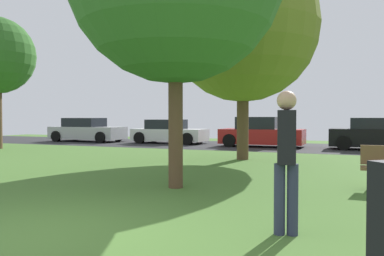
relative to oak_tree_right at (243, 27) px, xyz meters
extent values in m
plane|color=#47702D|center=(-0.03, -9.69, -4.58)|extent=(44.00, 44.00, 0.00)
cube|color=#28282B|center=(-0.03, 6.31, -4.58)|extent=(44.00, 6.40, 0.01)
cylinder|color=brown|center=(0.00, 0.00, -3.15)|extent=(0.41, 0.41, 2.86)
sphere|color=olive|center=(0.00, 0.00, 0.01)|extent=(5.19, 5.19, 5.19)
cylinder|color=brown|center=(0.19, -5.95, -3.19)|extent=(0.30, 0.30, 2.78)
cylinder|color=#2D334C|center=(2.81, -8.49, -4.13)|extent=(0.14, 0.14, 0.90)
cylinder|color=#2D334C|center=(2.97, -8.46, -4.13)|extent=(0.14, 0.14, 0.90)
cube|color=black|center=(2.89, -8.48, -3.35)|extent=(0.28, 0.36, 0.67)
sphere|color=tan|center=(2.89, -8.48, -2.89)|extent=(0.24, 0.24, 0.24)
cube|color=#B7B7BC|center=(-11.30, 6.29, -4.06)|extent=(4.50, 1.80, 0.73)
cube|color=black|center=(-11.53, 6.29, -3.43)|extent=(2.16, 1.58, 0.52)
cylinder|color=black|center=(-9.72, 7.19, -4.26)|extent=(0.64, 0.22, 0.64)
cylinder|color=black|center=(-9.72, 5.39, -4.26)|extent=(0.64, 0.22, 0.64)
cylinder|color=black|center=(-12.88, 7.19, -4.26)|extent=(0.64, 0.22, 0.64)
cylinder|color=black|center=(-12.88, 5.39, -4.26)|extent=(0.64, 0.22, 0.64)
cube|color=white|center=(-5.99, 6.62, -4.10)|extent=(4.10, 1.70, 0.66)
cube|color=black|center=(-6.20, 6.62, -3.51)|extent=(1.97, 1.50, 0.52)
cylinder|color=black|center=(-4.56, 7.47, -4.26)|extent=(0.64, 0.22, 0.64)
cylinder|color=black|center=(-4.56, 5.76, -4.26)|extent=(0.64, 0.22, 0.64)
cylinder|color=black|center=(-7.43, 7.47, -4.26)|extent=(0.64, 0.22, 0.64)
cylinder|color=black|center=(-7.43, 5.76, -4.26)|extent=(0.64, 0.22, 0.64)
cube|color=#B21E1E|center=(-0.69, 6.11, -4.07)|extent=(4.04, 1.76, 0.72)
cube|color=black|center=(-0.89, 6.11, -3.41)|extent=(1.94, 1.54, 0.60)
cylinder|color=black|center=(0.73, 6.99, -4.26)|extent=(0.64, 0.22, 0.64)
cylinder|color=black|center=(0.73, 5.24, -4.26)|extent=(0.64, 0.22, 0.64)
cylinder|color=black|center=(-2.10, 6.99, -4.26)|extent=(0.64, 0.22, 0.64)
cylinder|color=black|center=(-2.10, 5.24, -4.26)|extent=(0.64, 0.22, 0.64)
cube|color=black|center=(4.62, 6.23, -4.03)|extent=(4.26, 1.74, 0.79)
cube|color=black|center=(4.40, 6.23, -3.39)|extent=(2.05, 1.54, 0.49)
cylinder|color=black|center=(3.12, 7.10, -4.26)|extent=(0.64, 0.22, 0.64)
cylinder|color=black|center=(3.12, 5.35, -4.26)|extent=(0.64, 0.22, 0.64)
cube|color=#333338|center=(3.96, -4.73, -4.35)|extent=(0.10, 0.40, 0.45)
camera|label=1|loc=(3.72, -13.57, -3.09)|focal=37.68mm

